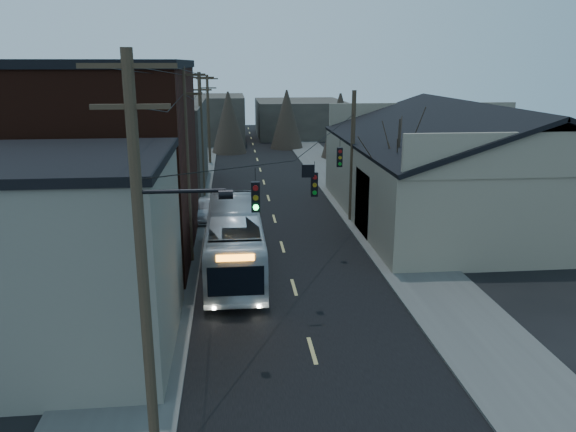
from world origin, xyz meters
The scene contains 13 objects.
road_surface centered at (0.00, 30.00, 0.01)m, with size 9.00×110.00×0.02m, color black.
sidewalk_left centered at (-6.50, 30.00, 0.06)m, with size 4.00×110.00×0.12m, color #474744.
sidewalk_right centered at (6.50, 30.00, 0.06)m, with size 4.00×110.00×0.12m, color #474744.
building_clapboard centered at (-9.00, 9.00, 3.50)m, with size 8.00×8.00×7.00m, color #6D675B.
building_brick centered at (-10.00, 20.00, 5.00)m, with size 10.00×12.00×10.00m, color black.
building_left_far centered at (-9.50, 36.00, 3.50)m, with size 9.00×14.00×7.00m, color #342E2A.
warehouse centered at (13.00, 25.00, 2.70)m, with size 16.16×20.60×7.73m.
building_far_left centered at (-6.00, 65.00, 3.00)m, with size 10.00×12.00×6.00m, color #342E2A.
building_far_right centered at (7.00, 70.00, 2.50)m, with size 12.00×14.00×5.00m, color #342E2A.
bare_tree centered at (6.50, 20.00, 3.60)m, with size 0.40×0.40×7.20m, color black.
utility_lines centered at (-3.11, 24.14, 4.95)m, with size 11.24×45.28×10.50m.
bus centered at (-2.71, 16.60, 1.58)m, with size 2.66×11.37×3.17m, color silver.
parked_car centered at (-4.28, 26.22, 0.70)m, with size 1.47×4.23×1.39m, color #9A9BA1.
Camera 1 is at (-2.73, -10.26, 10.17)m, focal length 35.00 mm.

